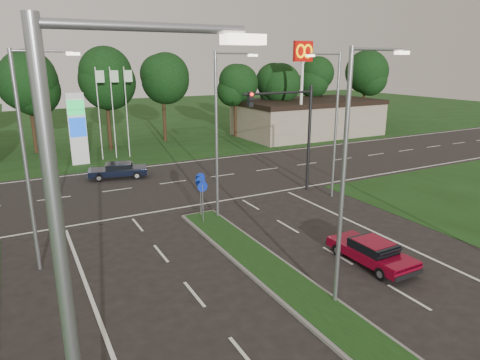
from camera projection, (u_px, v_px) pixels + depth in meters
name	position (u px, v px, depth m)	size (l,w,h in m)	color
verge_far	(87.00, 127.00, 56.83)	(160.00, 50.00, 0.02)	black
cross_road	(160.00, 184.00, 30.53)	(160.00, 12.00, 0.02)	black
median_kerb	(357.00, 338.00, 13.54)	(2.00, 26.00, 0.12)	slate
commercial_building	(308.00, 118.00, 50.17)	(16.00, 9.00, 4.00)	gray
streetlight_median_near	(348.00, 168.00, 14.33)	(2.53, 0.22, 9.00)	gray
streetlight_median_far	(220.00, 128.00, 22.82)	(2.53, 0.22, 9.00)	gray
streetlight_left_far	(29.00, 152.00, 16.90)	(2.53, 0.22, 9.00)	gray
streetlight_right_far	(334.00, 119.00, 26.36)	(2.53, 0.22, 9.00)	gray
traffic_signal	(293.00, 123.00, 27.44)	(5.10, 0.42, 7.00)	black
median_signs	(201.00, 189.00, 23.62)	(1.16, 1.76, 2.38)	gray
gas_pylon	(80.00, 127.00, 35.62)	(5.80, 1.26, 8.00)	silver
mcdonalds_sign	(303.00, 66.00, 43.31)	(2.20, 0.47, 10.40)	silver
treeline_far	(107.00, 78.00, 42.24)	(6.00, 6.00, 9.90)	black
red_sedan	(372.00, 251.00, 18.47)	(1.70, 4.00, 1.09)	maroon
navy_sedan	(118.00, 170.00, 31.99)	(4.48, 2.63, 1.15)	black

